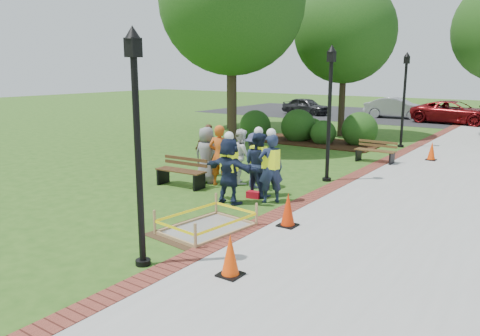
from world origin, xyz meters
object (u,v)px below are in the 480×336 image
Objects in this scene: cone_front at (230,256)px; hivis_worker_a at (229,168)px; bench_near at (181,177)px; wet_concrete_pad at (207,220)px; lamp_near at (137,132)px; hivis_worker_c at (258,162)px; hivis_worker_b at (271,166)px.

hivis_worker_a reaches higher than cone_front.
cone_front is (4.98, -4.25, 0.10)m from bench_near.
cone_front is (1.83, -1.62, 0.14)m from wet_concrete_pad.
lamp_near reaches higher than hivis_worker_a.
hivis_worker_a is (-1.06, 4.14, -1.52)m from lamp_near.
hivis_worker_c is at bearing 99.24° from lamp_near.
hivis_worker_b is at bearing -30.50° from hivis_worker_c.
cone_front is at bearing -67.12° from hivis_worker_b.
cone_front is 5.37m from hivis_worker_c.
wet_concrete_pad is 4.10m from bench_near.
hivis_worker_b is at bearing 90.04° from wet_concrete_pad.
cone_front is 0.40× the size of hivis_worker_a.
wet_concrete_pad is at bearing -89.96° from hivis_worker_b.
lamp_near is 2.16× the size of hivis_worker_c.
bench_near is 6.24m from lamp_near.
lamp_near is (-1.62, -0.52, 2.10)m from cone_front.
hivis_worker_b is (-0.22, 4.87, -1.49)m from lamp_near.
hivis_worker_c is (0.21, 1.10, 0.01)m from hivis_worker_a.
hivis_worker_c is at bearing 101.62° from wet_concrete_pad.
hivis_worker_c is (-0.64, 0.37, -0.02)m from hivis_worker_b.
bench_near is 0.84× the size of hivis_worker_c.
hivis_worker_a is at bearing -139.16° from hivis_worker_b.
lamp_near is 5.10m from hivis_worker_b.
wet_concrete_pad is 2.45m from cone_front.
hivis_worker_a reaches higher than bench_near.
wet_concrete_pad is 1.24× the size of hivis_worker_b.
hivis_worker_a is 0.99× the size of hivis_worker_c.
bench_near is 3.22m from hivis_worker_b.
wet_concrete_pad is at bearing -39.88° from bench_near.
hivis_worker_c is (-2.47, 4.72, 0.60)m from cone_front.
lamp_near reaches higher than wet_concrete_pad.
lamp_near reaches higher than hivis_worker_c.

